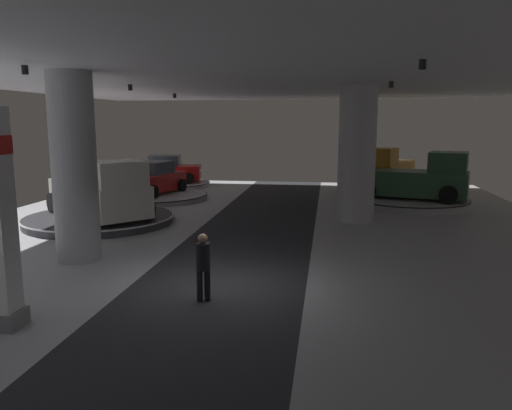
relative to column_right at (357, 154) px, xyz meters
The scene contains 15 objects.
ground 10.20m from the column_right, 112.90° to the right, with size 24.00×44.00×0.06m.
ceiling_with_spotlights 10.21m from the column_right, 112.90° to the right, with size 24.00×44.00×0.39m.
column_right is the anchor object (origin of this frame).
column_left 11.16m from the column_right, 139.41° to the right, with size 1.29×1.29×5.50m.
display_platform_far_left 11.56m from the column_right, 157.30° to the left, with size 5.85×5.85×0.27m.
display_car_far_left 11.40m from the column_right, 157.14° to the left, with size 2.96×4.50×1.71m.
display_platform_deep_left 15.06m from the column_right, 139.55° to the left, with size 5.38×5.38×0.25m.
display_car_deep_left 14.95m from the column_right, 139.64° to the left, with size 4.46×2.82×1.71m.
display_platform_far_right 5.76m from the column_right, 56.49° to the left, with size 5.68×5.68×0.35m.
pickup_truck_far_right 5.47m from the column_right, 53.14° to the left, with size 5.68×3.83×2.30m.
display_platform_deep_right 10.46m from the column_right, 76.81° to the left, with size 5.68×5.68×0.29m.
pickup_truck_deep_right 9.93m from the column_right, 77.14° to the left, with size 4.21×5.70×2.30m.
display_platform_mid_left 10.80m from the column_right, 168.06° to the right, with size 5.96×5.96×0.33m.
pickup_truck_mid_left 10.41m from the column_right, 166.63° to the right, with size 5.37×5.07×2.30m.
visitor_walking_near 11.05m from the column_right, 111.05° to the right, with size 0.32×0.32×1.59m.
Camera 1 is at (2.67, -11.78, 4.09)m, focal length 34.97 mm.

